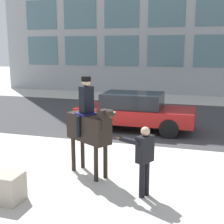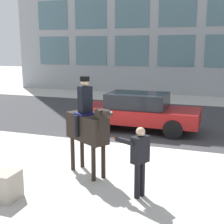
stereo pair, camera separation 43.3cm
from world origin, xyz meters
name	(u,v)px [view 1 (the left image)]	position (x,y,z in m)	size (l,w,h in m)	color
ground_plane	(115,148)	(0.00, 0.00, 0.00)	(80.00, 80.00, 0.00)	beige
road_surface	(143,118)	(0.00, 4.75, 0.00)	(25.43, 8.50, 0.01)	#38383A
mounted_horse_lead	(89,125)	(-0.03, -2.35, 1.32)	(1.58, 1.12, 2.55)	black
pedestrian_bystander	(144,156)	(1.54, -3.17, 0.94)	(0.91, 0.46, 1.60)	black
street_car_near_lane	(135,111)	(0.10, 2.49, 0.79)	(4.65, 1.97, 1.50)	maroon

